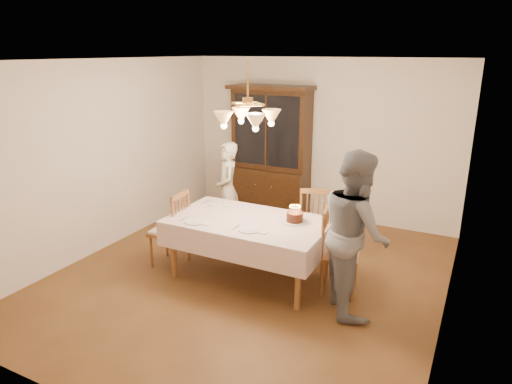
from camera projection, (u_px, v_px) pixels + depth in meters
The scene contains 14 objects.
ground at pixel (249, 276), 5.69m from camera, with size 5.00×5.00×0.00m, color #583519.
room_shell at pixel (248, 152), 5.22m from camera, with size 5.00×5.00×5.00m.
dining_table at pixel (248, 225), 5.49m from camera, with size 1.90×1.10×0.76m.
china_hutch at pixel (271, 154), 7.63m from camera, with size 1.38×0.54×2.16m.
chair_far_side at pixel (315, 225), 6.17m from camera, with size 0.55×0.54×1.00m.
chair_left_end at pixel (170, 232), 5.90m from camera, with size 0.46×0.48×1.00m.
chair_right_end at pixel (339, 256), 5.23m from camera, with size 0.49×0.51×1.00m.
elderly_woman at pixel (228, 189), 6.80m from camera, with size 0.52×0.34×1.42m, color white.
adult_in_grey at pixel (355, 232), 4.77m from camera, with size 0.85×0.67×1.76m, color slate.
birthday_cake at pixel (295, 218), 5.37m from camera, with size 0.30×0.30×0.20m.
place_setting_near_left at pixel (196, 221), 5.39m from camera, with size 0.41×0.26×0.02m.
place_setting_near_right at pixel (250, 230), 5.14m from camera, with size 0.40×0.25×0.02m.
place_setting_far_left at pixel (218, 204), 6.01m from camera, with size 0.39×0.24×0.02m.
chandelier at pixel (248, 118), 5.10m from camera, with size 0.62×0.62×0.73m.
Camera 1 is at (2.41, -4.52, 2.71)m, focal length 32.00 mm.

